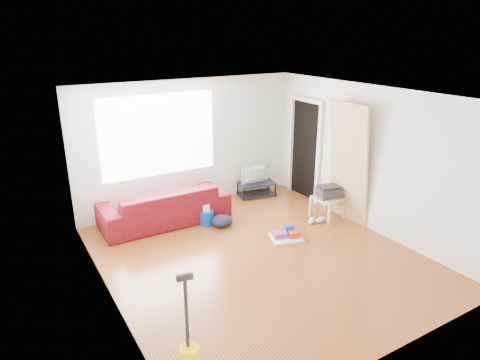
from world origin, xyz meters
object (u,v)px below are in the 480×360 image
sofa (166,222)px  cleaning_tray (287,235)px  tv_stand (257,189)px  backpack (222,226)px  side_table (328,200)px  bucket (207,224)px

sofa → cleaning_tray: bearing=132.4°
tv_stand → backpack: (-1.37, -0.97, -0.15)m
side_table → backpack: (-1.92, 0.64, -0.34)m
bucket → cleaning_tray: bearing=-52.9°
tv_stand → cleaning_tray: 2.05m
sofa → side_table: bearing=153.9°
sofa → bucket: size_ratio=8.95×
tv_stand → cleaning_tray: tv_stand is taller
tv_stand → bucket: tv_stand is taller
cleaning_tray → backpack: cleaning_tray is taller
side_table → bucket: bearing=157.6°
sofa → tv_stand: 2.19m
bucket → sofa: bearing=142.7°
side_table → bucket: side_table is taller
tv_stand → cleaning_tray: (-0.64, -1.94, -0.10)m
backpack → tv_stand: bearing=38.1°
bucket → backpack: size_ratio=0.65×
sofa → tv_stand: size_ratio=2.74×
tv_stand → backpack: tv_stand is taller
tv_stand → side_table: (0.56, -1.61, 0.18)m
side_table → bucket: size_ratio=2.16×
tv_stand → side_table: 1.71m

